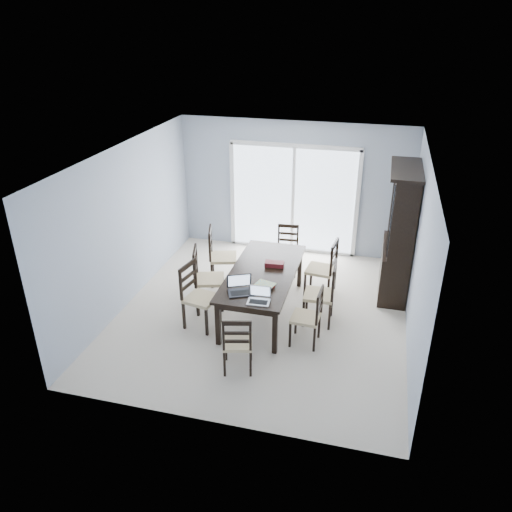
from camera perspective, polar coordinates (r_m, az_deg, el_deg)
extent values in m
plane|color=beige|center=(8.15, 0.78, -6.41)|extent=(5.00, 5.00, 0.00)
plane|color=white|center=(7.10, 0.91, 11.58)|extent=(5.00, 5.00, 0.00)
cube|color=#9AA5B8|center=(9.82, 4.34, 7.73)|extent=(4.50, 0.02, 2.60)
cube|color=#9AA5B8|center=(8.31, -14.44, 3.49)|extent=(0.02, 5.00, 2.60)
cube|color=#9AA5B8|center=(7.39, 18.05, 0.09)|extent=(0.02, 5.00, 2.60)
cube|color=gray|center=(11.22, 5.05, 2.72)|extent=(4.50, 2.00, 0.10)
cube|color=#99999E|center=(11.93, 6.00, 7.20)|extent=(4.50, 0.06, 1.10)
cube|color=black|center=(7.78, 0.81, -1.87)|extent=(1.00, 2.20, 0.04)
cube|color=black|center=(7.81, 0.81, -2.26)|extent=(0.88, 2.08, 0.10)
cube|color=black|center=(7.26, -4.36, -7.75)|extent=(0.07, 0.07, 0.69)
cube|color=black|center=(7.07, 2.18, -8.71)|extent=(0.07, 0.07, 0.69)
cube|color=black|center=(8.91, -0.30, -0.83)|extent=(0.07, 0.07, 0.69)
cube|color=black|center=(8.76, 5.02, -1.45)|extent=(0.07, 0.07, 0.69)
cube|color=black|center=(8.87, 15.49, -1.41)|extent=(0.45, 1.30, 0.85)
cube|color=black|center=(8.45, 16.55, 5.06)|extent=(0.38, 1.30, 1.30)
cube|color=black|center=(8.24, 16.93, 9.46)|extent=(0.50, 1.38, 0.05)
cube|color=black|center=(8.05, 15.19, 4.19)|extent=(0.02, 0.36, 1.18)
cube|color=black|center=(8.44, 15.23, 5.21)|extent=(0.02, 0.36, 1.18)
cube|color=black|center=(8.84, 15.27, 6.14)|extent=(0.02, 0.36, 1.18)
cube|color=silver|center=(9.88, 4.27, 6.31)|extent=(2.40, 0.02, 2.10)
cube|color=white|center=(9.56, 4.47, 12.45)|extent=(2.52, 0.05, 0.08)
cube|color=white|center=(9.87, 4.25, 6.29)|extent=(0.06, 0.05, 2.10)
cube|color=white|center=(10.26, 4.06, 0.89)|extent=(2.52, 0.05, 0.05)
cube|color=black|center=(7.99, -6.66, -5.42)|extent=(0.04, 0.04, 0.45)
cube|color=black|center=(7.71, -8.24, -6.80)|extent=(0.04, 0.04, 0.45)
cube|color=black|center=(7.81, -4.15, -6.11)|extent=(0.04, 0.04, 0.45)
cube|color=black|center=(7.52, -5.67, -7.56)|extent=(0.04, 0.04, 0.45)
cube|color=beige|center=(7.62, -6.27, -4.85)|extent=(0.52, 0.52, 0.05)
cube|color=black|center=(8.44, -6.54, -3.55)|extent=(0.05, 0.05, 0.46)
cube|color=black|center=(8.09, -6.76, -4.96)|extent=(0.05, 0.05, 0.46)
cube|color=black|center=(8.41, -3.79, -3.53)|extent=(0.05, 0.05, 0.46)
cube|color=black|center=(8.06, -3.89, -4.95)|extent=(0.05, 0.05, 0.46)
cube|color=beige|center=(8.13, -5.32, -2.68)|extent=(0.55, 0.55, 0.05)
cube|color=black|center=(9.12, -4.94, -1.08)|extent=(0.05, 0.05, 0.46)
cube|color=black|center=(8.76, -5.06, -2.30)|extent=(0.05, 0.05, 0.46)
cube|color=black|center=(9.10, -2.36, -1.04)|extent=(0.05, 0.05, 0.46)
cube|color=black|center=(8.74, -2.38, -2.26)|extent=(0.05, 0.05, 0.46)
cube|color=beige|center=(8.81, -3.73, -0.17)|extent=(0.56, 0.56, 0.05)
cube|color=black|center=(7.22, 6.68, -9.47)|extent=(0.03, 0.03, 0.40)
cube|color=black|center=(7.51, 7.23, -7.95)|extent=(0.03, 0.03, 0.40)
cube|color=black|center=(7.28, 3.92, -9.01)|extent=(0.03, 0.03, 0.40)
cube|color=black|center=(7.56, 4.58, -7.54)|extent=(0.03, 0.03, 0.40)
cube|color=beige|center=(7.27, 5.68, -7.02)|extent=(0.41, 0.41, 0.05)
cube|color=black|center=(7.69, 8.39, -6.92)|extent=(0.04, 0.04, 0.45)
cube|color=black|center=(8.03, 8.66, -5.41)|extent=(0.04, 0.04, 0.45)
cube|color=black|center=(7.72, 5.44, -6.60)|extent=(0.04, 0.04, 0.45)
cube|color=black|center=(8.05, 5.84, -5.11)|extent=(0.04, 0.04, 0.45)
cube|color=beige|center=(7.74, 7.18, -4.42)|extent=(0.45, 0.45, 0.05)
cube|color=black|center=(8.38, 8.26, -3.92)|extent=(0.04, 0.04, 0.46)
cube|color=black|center=(8.72, 8.88, -2.68)|extent=(0.04, 0.04, 0.46)
cube|color=black|center=(8.46, 5.61, -3.46)|extent=(0.04, 0.04, 0.46)
cube|color=black|center=(8.80, 6.33, -2.25)|extent=(0.04, 0.04, 0.46)
cube|color=beige|center=(8.47, 7.37, -1.56)|extent=(0.49, 0.49, 0.05)
cube|color=black|center=(6.75, -3.62, -12.23)|extent=(0.04, 0.04, 0.39)
cube|color=black|center=(6.74, -0.62, -12.26)|extent=(0.04, 0.04, 0.39)
cube|color=black|center=(7.03, -3.44, -10.49)|extent=(0.04, 0.04, 0.39)
cube|color=black|center=(7.01, -0.58, -10.51)|extent=(0.04, 0.04, 0.39)
cube|color=beige|center=(6.75, -2.10, -9.89)|extent=(0.46, 0.46, 0.05)
cube|color=black|center=(9.42, 4.67, -0.38)|extent=(0.03, 0.03, 0.40)
cube|color=black|center=(9.45, 2.56, -0.22)|extent=(0.03, 0.03, 0.40)
cube|color=black|center=(9.10, 4.46, -1.35)|extent=(0.03, 0.03, 0.40)
cube|color=black|center=(9.14, 2.28, -1.18)|extent=(0.03, 0.03, 0.40)
cube|color=beige|center=(9.18, 3.53, 0.46)|extent=(0.42, 0.42, 0.05)
cube|color=black|center=(7.17, -1.76, -4.22)|extent=(0.43, 0.38, 0.02)
cube|color=silver|center=(7.11, -1.77, -3.36)|extent=(0.30, 0.17, 0.19)
cube|color=#B6B6B8|center=(6.95, 0.29, -5.28)|extent=(0.32, 0.23, 0.02)
cube|color=silver|center=(6.90, 0.29, -4.52)|extent=(0.27, 0.05, 0.16)
cube|color=maroon|center=(7.34, 0.97, -3.41)|extent=(0.31, 0.28, 0.03)
cube|color=gold|center=(7.32, 1.05, -3.26)|extent=(0.32, 0.28, 0.01)
cube|color=black|center=(7.03, -0.27, -4.91)|extent=(0.10, 0.06, 0.01)
cube|color=#531110|center=(7.91, 2.12, -0.93)|extent=(0.31, 0.17, 0.08)
cube|color=maroon|center=(11.18, 1.78, 5.21)|extent=(1.72, 1.56, 0.80)
cube|color=gray|center=(11.03, 1.81, 7.28)|extent=(1.77, 1.61, 0.05)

